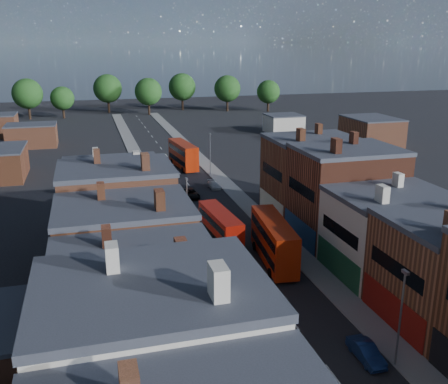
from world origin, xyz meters
TOP-DOWN VIEW (x-y plane):
  - ground at (0.00, 0.00)m, footprint 400.00×400.00m
  - pavement_west at (-6.50, 50.00)m, footprint 3.00×200.00m
  - pavement_east at (6.50, 50.00)m, footprint 3.00×200.00m
  - terrace_west at (-14.00, 0.00)m, footprint 12.00×80.00m
  - lamp_post_1 at (5.20, 0.00)m, footprint 0.25×0.70m
  - lamp_post_2 at (-5.20, 30.00)m, footprint 0.25×0.70m
  - lamp_post_3 at (5.20, 60.00)m, footprint 0.25×0.70m
  - bus_0 at (-1.77, 26.69)m, footprint 3.21×10.49m
  - bus_1 at (2.84, 20.47)m, footprint 3.85×11.90m
  - bus_2 at (1.50, 67.64)m, footprint 3.97×12.00m
  - car_1 at (3.39, 1.31)m, footprint 1.46×4.16m
  - car_2 at (-1.20, 47.52)m, footprint 2.63×5.05m
  - car_3 at (3.80, 51.75)m, footprint 1.77×4.02m
  - ped_1 at (-5.30, 0.95)m, footprint 0.81×0.53m
  - ped_3 at (5.30, 19.68)m, footprint 0.67×1.07m

SIDE VIEW (x-z plane):
  - ground at x=0.00m, z-range 0.00..0.00m
  - pavement_west at x=-6.50m, z-range 0.00..0.12m
  - pavement_east at x=6.50m, z-range 0.00..0.12m
  - car_3 at x=3.80m, z-range 0.00..1.15m
  - car_2 at x=-1.20m, z-range 0.00..1.36m
  - car_1 at x=3.39m, z-range 0.00..1.37m
  - ped_1 at x=-5.30m, z-range 0.12..1.66m
  - ped_3 at x=5.30m, z-range 0.12..1.81m
  - bus_0 at x=-1.77m, z-range 0.18..4.64m
  - bus_1 at x=2.84m, z-range 0.20..5.25m
  - bus_2 at x=1.50m, z-range 0.20..5.29m
  - lamp_post_1 at x=5.20m, z-range 0.64..8.77m
  - lamp_post_2 at x=-5.20m, z-range 0.64..8.77m
  - lamp_post_3 at x=5.20m, z-range 0.64..8.77m
  - terrace_west at x=-14.00m, z-range 0.00..11.74m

